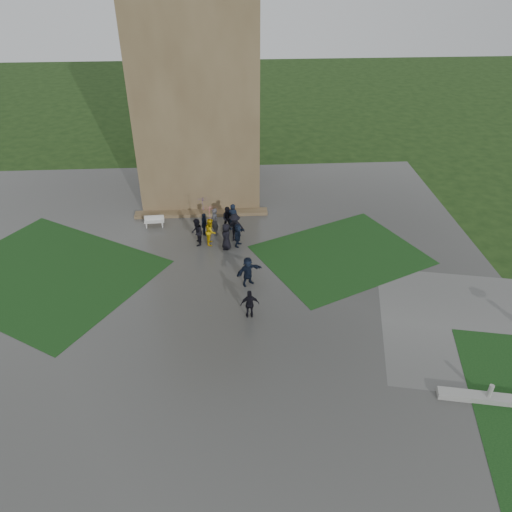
{
  "coord_description": "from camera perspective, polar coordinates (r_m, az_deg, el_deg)",
  "views": [
    {
      "loc": [
        1.9,
        -19.68,
        16.24
      ],
      "look_at": [
        3.29,
        3.38,
        1.2
      ],
      "focal_mm": 35.0,
      "sensor_mm": 36.0,
      "label": 1
    }
  ],
  "objects": [
    {
      "name": "ground",
      "position": [
        25.59,
        -6.97,
        -6.63
      ],
      "size": [
        120.0,
        120.0,
        0.0
      ],
      "primitive_type": "plane",
      "color": "black"
    },
    {
      "name": "tower",
      "position": [
        35.48,
        -6.92,
        21.07
      ],
      "size": [
        8.0,
        8.0,
        18.0
      ],
      "primitive_type": "cube",
      "color": "brown",
      "rests_on": "ground"
    },
    {
      "name": "pedestrian_mid",
      "position": [
        26.93,
        -0.93,
        -1.75
      ],
      "size": [
        1.64,
        1.3,
        1.7
      ],
      "primitive_type": "imported",
      "rotation": [
        0.0,
        0.0,
        0.54
      ],
      "color": "black",
      "rests_on": "plaza"
    },
    {
      "name": "lawn_inset_right",
      "position": [
        30.26,
        9.7,
        0.13
      ],
      "size": [
        11.12,
        10.15,
        0.01
      ],
      "primitive_type": "cube",
      "rotation": [
        0.0,
        0.0,
        0.44
      ],
      "color": "#123311",
      "rests_on": "plaza"
    },
    {
      "name": "bench",
      "position": [
        33.28,
        -11.55,
        3.92
      ],
      "size": [
        1.3,
        0.46,
        0.74
      ],
      "rotation": [
        0.0,
        0.0,
        0.04
      ],
      "color": "silver",
      "rests_on": "plaza"
    },
    {
      "name": "tower_plinth",
      "position": [
        34.36,
        -6.24,
        4.89
      ],
      "size": [
        9.0,
        0.8,
        0.22
      ],
      "primitive_type": "cube",
      "color": "brown",
      "rests_on": "plaza"
    },
    {
      "name": "pedestrian_near",
      "position": [
        24.75,
        -0.71,
        -5.51
      ],
      "size": [
        0.96,
        0.58,
        1.59
      ],
      "primitive_type": "imported",
      "rotation": [
        0.0,
        0.0,
        3.2
      ],
      "color": "black",
      "rests_on": "plaza"
    },
    {
      "name": "visitor_cluster",
      "position": [
        30.84,
        -4.22,
        3.64
      ],
      "size": [
        3.21,
        2.98,
        2.59
      ],
      "color": "black",
      "rests_on": "plaza"
    },
    {
      "name": "plaza",
      "position": [
        27.15,
        -6.79,
        -3.92
      ],
      "size": [
        34.0,
        34.0,
        0.02
      ],
      "primitive_type": "cube",
      "color": "#393937",
      "rests_on": "ground"
    },
    {
      "name": "lawn_inset_left",
      "position": [
        30.53,
        -22.77,
        -1.94
      ],
      "size": [
        14.1,
        13.46,
        0.01
      ],
      "primitive_type": "cube",
      "rotation": [
        0.0,
        0.0,
        -0.56
      ],
      "color": "#123311",
      "rests_on": "plaza"
    }
  ]
}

